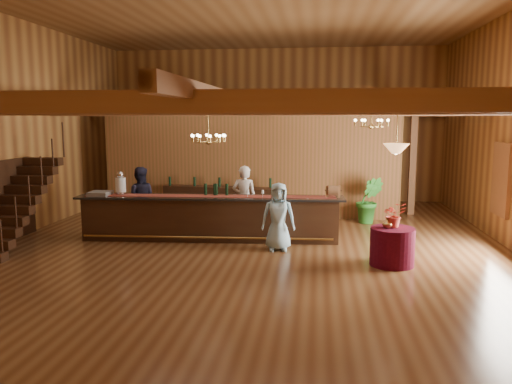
# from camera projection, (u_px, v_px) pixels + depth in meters

# --- Properties ---
(floor) EXTENTS (14.00, 14.00, 0.00)m
(floor) POSITION_uv_depth(u_px,v_px,m) (250.00, 245.00, 11.88)
(floor) COLOR brown
(floor) RESTS_ON ground
(ceiling) EXTENTS (14.00, 14.00, 0.00)m
(ceiling) POSITION_uv_depth(u_px,v_px,m) (250.00, 5.00, 11.08)
(ceiling) COLOR olive
(ceiling) RESTS_ON wall_back
(wall_back) EXTENTS (12.00, 0.10, 5.50)m
(wall_back) POSITION_uv_depth(u_px,v_px,m) (276.00, 125.00, 18.35)
(wall_back) COLOR #AA7839
(wall_back) RESTS_ON floor
(wall_front) EXTENTS (12.00, 0.10, 5.50)m
(wall_front) POSITION_uv_depth(u_px,v_px,m) (148.00, 145.00, 4.61)
(wall_front) COLOR #AA7839
(wall_front) RESTS_ON floor
(wall_left) EXTENTS (0.10, 14.00, 5.50)m
(wall_left) POSITION_uv_depth(u_px,v_px,m) (8.00, 129.00, 12.21)
(wall_left) COLOR #AA7839
(wall_left) RESTS_ON floor
(beam_grid) EXTENTS (11.90, 13.90, 0.39)m
(beam_grid) POSITION_uv_depth(u_px,v_px,m) (253.00, 108.00, 11.91)
(beam_grid) COLOR #8D5F3A
(beam_grid) RESTS_ON wall_left
(support_posts) EXTENTS (9.20, 10.20, 3.20)m
(support_posts) POSITION_uv_depth(u_px,v_px,m) (247.00, 181.00, 11.16)
(support_posts) COLOR #8D5F3A
(support_posts) RESTS_ON floor
(partition_wall) EXTENTS (9.00, 0.18, 3.10)m
(partition_wall) POSITION_uv_depth(u_px,v_px,m) (249.00, 166.00, 15.15)
(partition_wall) COLOR brown
(partition_wall) RESTS_ON floor
(window_right_back) EXTENTS (0.12, 1.05, 1.75)m
(window_right_back) POSITION_uv_depth(u_px,v_px,m) (502.00, 179.00, 11.91)
(window_right_back) COLOR white
(window_right_back) RESTS_ON wall_right
(staircase) EXTENTS (1.00, 2.80, 2.00)m
(staircase) POSITION_uv_depth(u_px,v_px,m) (15.00, 204.00, 11.68)
(staircase) COLOR black
(staircase) RESTS_ON floor
(backroom_boxes) EXTENTS (4.10, 0.60, 1.10)m
(backroom_boxes) POSITION_uv_depth(u_px,v_px,m) (263.00, 190.00, 17.24)
(backroom_boxes) COLOR black
(backroom_boxes) RESTS_ON floor
(tasting_bar) EXTENTS (6.62, 1.23, 1.11)m
(tasting_bar) POSITION_uv_depth(u_px,v_px,m) (210.00, 218.00, 12.35)
(tasting_bar) COLOR black
(tasting_bar) RESTS_ON floor
(beverage_dispenser) EXTENTS (0.26, 0.26, 0.60)m
(beverage_dispenser) POSITION_uv_depth(u_px,v_px,m) (121.00, 184.00, 12.42)
(beverage_dispenser) COLOR silver
(beverage_dispenser) RESTS_ON tasting_bar
(glass_rack_tray) EXTENTS (0.50, 0.50, 0.10)m
(glass_rack_tray) POSITION_uv_depth(u_px,v_px,m) (100.00, 193.00, 12.38)
(glass_rack_tray) COLOR gray
(glass_rack_tray) RESTS_ON tasting_bar
(raffle_drum) EXTENTS (0.34, 0.24, 0.30)m
(raffle_drum) POSITION_uv_depth(u_px,v_px,m) (333.00, 191.00, 12.00)
(raffle_drum) COLOR brown
(raffle_drum) RESTS_ON tasting_bar
(bar_bottle_0) EXTENTS (0.07, 0.07, 0.30)m
(bar_bottle_0) POSITION_uv_depth(u_px,v_px,m) (206.00, 189.00, 12.38)
(bar_bottle_0) COLOR black
(bar_bottle_0) RESTS_ON tasting_bar
(bar_bottle_1) EXTENTS (0.07, 0.07, 0.30)m
(bar_bottle_1) POSITION_uv_depth(u_px,v_px,m) (215.00, 190.00, 12.37)
(bar_bottle_1) COLOR black
(bar_bottle_1) RESTS_ON tasting_bar
(bar_bottle_2) EXTENTS (0.07, 0.07, 0.30)m
(bar_bottle_2) POSITION_uv_depth(u_px,v_px,m) (216.00, 190.00, 12.36)
(bar_bottle_2) COLOR black
(bar_bottle_2) RESTS_ON tasting_bar
(bar_bottle_3) EXTENTS (0.07, 0.07, 0.30)m
(bar_bottle_3) POSITION_uv_depth(u_px,v_px,m) (227.00, 190.00, 12.35)
(bar_bottle_3) COLOR black
(bar_bottle_3) RESTS_ON tasting_bar
(backbar_shelf) EXTENTS (3.50, 1.05, 0.97)m
(backbar_shelf) POSITION_uv_depth(u_px,v_px,m) (220.00, 203.00, 14.98)
(backbar_shelf) COLOR black
(backbar_shelf) RESTS_ON floor
(round_table) EXTENTS (0.90, 0.90, 0.78)m
(round_table) POSITION_uv_depth(u_px,v_px,m) (392.00, 247.00, 10.23)
(round_table) COLOR #3C0516
(round_table) RESTS_ON floor
(chandelier_left) EXTENTS (0.80, 0.80, 0.81)m
(chandelier_left) POSITION_uv_depth(u_px,v_px,m) (208.00, 138.00, 11.49)
(chandelier_left) COLOR #A78342
(chandelier_left) RESTS_ON beam_grid
(chandelier_right) EXTENTS (0.80, 0.80, 0.46)m
(chandelier_right) POSITION_uv_depth(u_px,v_px,m) (372.00, 123.00, 11.83)
(chandelier_right) COLOR #A78342
(chandelier_right) RESTS_ON beam_grid
(pendant_lamp) EXTENTS (0.52, 0.52, 0.90)m
(pendant_lamp) POSITION_uv_depth(u_px,v_px,m) (396.00, 148.00, 9.94)
(pendant_lamp) COLOR #A78342
(pendant_lamp) RESTS_ON beam_grid
(bartender) EXTENTS (0.69, 0.48, 1.79)m
(bartender) POSITION_uv_depth(u_px,v_px,m) (244.00, 200.00, 13.00)
(bartender) COLOR white
(bartender) RESTS_ON floor
(staff_second) EXTENTS (0.95, 0.81, 1.72)m
(staff_second) POSITION_uv_depth(u_px,v_px,m) (140.00, 199.00, 13.39)
(staff_second) COLOR #1F1F36
(staff_second) RESTS_ON floor
(guest) EXTENTS (0.80, 0.55, 1.56)m
(guest) POSITION_uv_depth(u_px,v_px,m) (278.00, 217.00, 11.34)
(guest) COLOR #9BC9E3
(guest) RESTS_ON floor
(floor_plant) EXTENTS (0.77, 0.64, 1.35)m
(floor_plant) POSITION_uv_depth(u_px,v_px,m) (369.00, 200.00, 14.28)
(floor_plant) COLOR #297826
(floor_plant) RESTS_ON floor
(table_flowers) EXTENTS (0.55, 0.51, 0.52)m
(table_flowers) POSITION_uv_depth(u_px,v_px,m) (394.00, 215.00, 10.22)
(table_flowers) COLOR #CE4133
(table_flowers) RESTS_ON round_table
(table_vase) EXTENTS (0.17, 0.17, 0.32)m
(table_vase) POSITION_uv_depth(u_px,v_px,m) (387.00, 220.00, 10.14)
(table_vase) COLOR #A78342
(table_vase) RESTS_ON round_table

